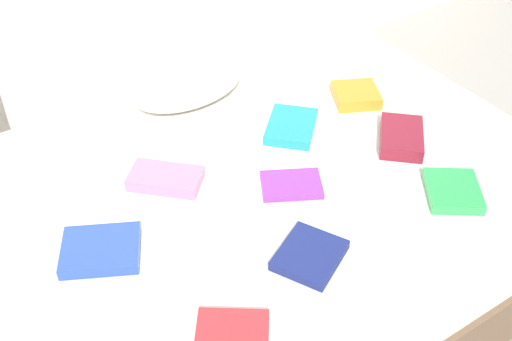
# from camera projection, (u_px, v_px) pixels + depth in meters

# --- Properties ---
(ground_plane) EXTENTS (8.00, 8.00, 0.00)m
(ground_plane) POSITION_uv_depth(u_px,v_px,m) (263.00, 271.00, 2.49)
(ground_plane) COLOR #9E998E
(bed) EXTENTS (2.00, 1.50, 0.50)m
(bed) POSITION_uv_depth(u_px,v_px,m) (263.00, 226.00, 2.33)
(bed) COLOR brown
(bed) RESTS_ON ground
(pillow) EXTENTS (0.46, 0.26, 0.16)m
(pillow) POSITION_uv_depth(u_px,v_px,m) (188.00, 84.00, 2.46)
(pillow) COLOR white
(pillow) RESTS_ON bed
(textbook_navy) EXTENTS (0.26, 0.24, 0.03)m
(textbook_navy) POSITION_uv_depth(u_px,v_px,m) (310.00, 255.00, 1.86)
(textbook_navy) COLOR navy
(textbook_navy) RESTS_ON bed
(textbook_maroon) EXTENTS (0.26, 0.27, 0.05)m
(textbook_maroon) POSITION_uv_depth(u_px,v_px,m) (401.00, 137.00, 2.29)
(textbook_maroon) COLOR maroon
(textbook_maroon) RESTS_ON bed
(textbook_orange) EXTENTS (0.23, 0.22, 0.05)m
(textbook_orange) POSITION_uv_depth(u_px,v_px,m) (356.00, 95.00, 2.50)
(textbook_orange) COLOR orange
(textbook_orange) RESTS_ON bed
(textbook_teal) EXTENTS (0.28, 0.28, 0.04)m
(textbook_teal) POSITION_uv_depth(u_px,v_px,m) (291.00, 127.00, 2.35)
(textbook_teal) COLOR teal
(textbook_teal) RESTS_ON bed
(textbook_blue) EXTENTS (0.29, 0.27, 0.04)m
(textbook_blue) POSITION_uv_depth(u_px,v_px,m) (101.00, 250.00, 1.87)
(textbook_blue) COLOR #2847B7
(textbook_blue) RESTS_ON bed
(textbook_green) EXTENTS (0.25, 0.26, 0.04)m
(textbook_green) POSITION_uv_depth(u_px,v_px,m) (453.00, 191.00, 2.08)
(textbook_green) COLOR green
(textbook_green) RESTS_ON bed
(textbook_pink) EXTENTS (0.26, 0.26, 0.04)m
(textbook_pink) POSITION_uv_depth(u_px,v_px,m) (165.00, 179.00, 2.12)
(textbook_pink) COLOR pink
(textbook_pink) RESTS_ON bed
(textbook_purple) EXTENTS (0.24, 0.22, 0.02)m
(textbook_purple) POSITION_uv_depth(u_px,v_px,m) (291.00, 185.00, 2.11)
(textbook_purple) COLOR purple
(textbook_purple) RESTS_ON bed
(textbook_red) EXTENTS (0.24, 0.23, 0.02)m
(textbook_red) POSITION_uv_depth(u_px,v_px,m) (232.00, 334.00, 1.65)
(textbook_red) COLOR red
(textbook_red) RESTS_ON bed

